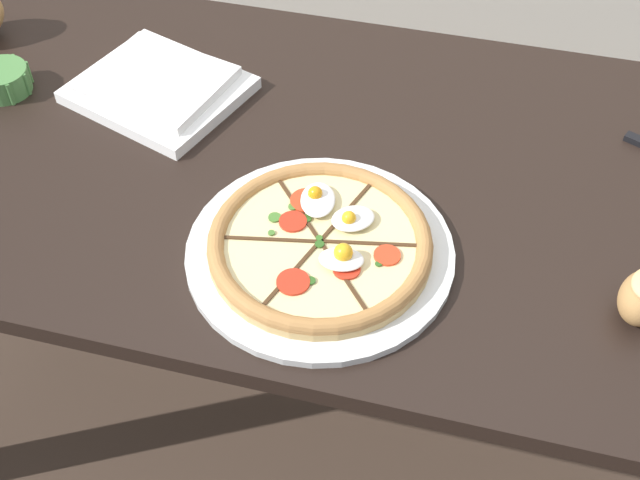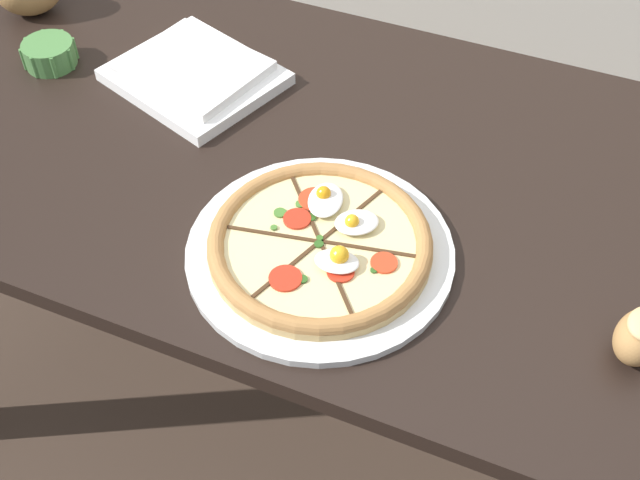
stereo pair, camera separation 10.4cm
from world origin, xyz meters
The scene contains 5 objects.
ground_plane centered at (0.00, 0.00, 0.00)m, with size 12.00×12.00×0.00m, color #3D2D23.
dining_table centered at (0.00, 0.00, 0.67)m, with size 1.58×0.76×0.78m.
pizza centered at (0.06, -0.17, 0.80)m, with size 0.36×0.36×0.05m.
ramekin_bowl centered at (-0.52, 0.04, 0.80)m, with size 0.09×0.09×0.04m.
napkin_folded centered at (-0.28, 0.09, 0.79)m, with size 0.31×0.28×0.04m.
Camera 2 is at (0.33, -0.82, 1.59)m, focal length 45.00 mm.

